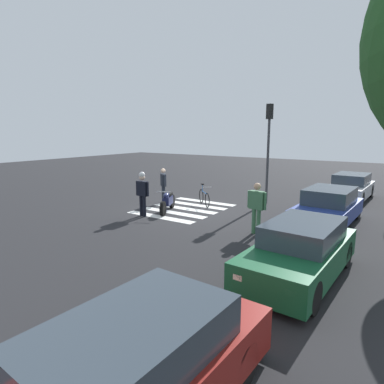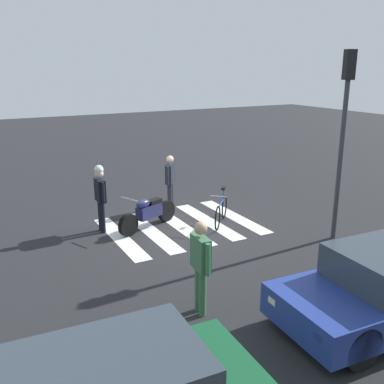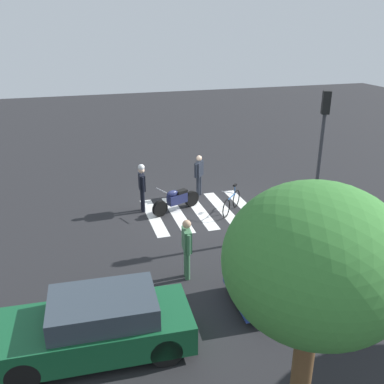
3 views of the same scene
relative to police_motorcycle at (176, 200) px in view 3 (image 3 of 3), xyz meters
The scene contains 11 objects.
ground_plane 1.01m from the police_motorcycle, 160.16° to the left, with size 60.00×60.00×0.00m, color #232326.
police_motorcycle is the anchor object (origin of this frame).
leaning_bicycle 2.09m from the police_motorcycle, 161.05° to the left, with size 1.20×1.30×1.01m.
officer_on_foot 1.43m from the police_motorcycle, 16.46° to the right, with size 0.25×0.69×1.87m.
officer_by_motorcycle 1.89m from the police_motorcycle, 135.71° to the right, with size 0.48×0.54×1.72m.
pedestrian_bystander 4.64m from the police_motorcycle, 78.96° to the left, with size 0.25×0.70×1.78m.
crosswalk_stripes 1.01m from the police_motorcycle, 160.16° to the left, with size 4.05×3.33×0.01m.
car_blue_hatchback 6.57m from the police_motorcycle, 107.27° to the left, with size 4.14×2.02×1.34m.
car_green_compact 7.59m from the police_motorcycle, 62.43° to the left, with size 4.22×1.91×1.37m.
traffic_light_pole 5.69m from the police_motorcycle, 143.25° to the left, with size 0.32×0.36×4.76m.
street_tree_mid 9.93m from the police_motorcycle, 88.40° to the left, with size 2.88×2.88×4.52m.
Camera 3 is at (4.54, 14.07, 6.67)m, focal length 39.81 mm.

